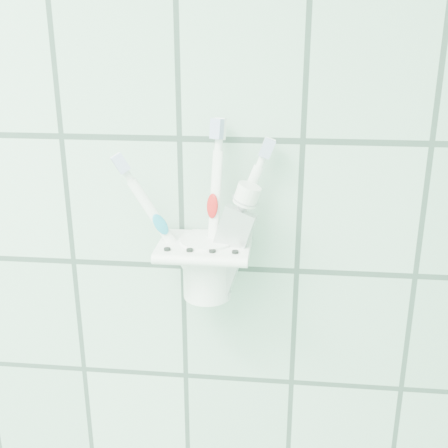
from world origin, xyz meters
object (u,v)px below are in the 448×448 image
toothpaste_tube (213,228)px  toothbrush_pink (202,215)px  toothbrush_orange (209,211)px  holder_bracket (205,248)px  cup (207,265)px  toothbrush_blue (209,210)px

toothpaste_tube → toothbrush_pink: bearing=-173.5°
toothbrush_orange → holder_bracket: bearing=-110.3°
cup → toothbrush_pink: toothbrush_pink is taller
toothbrush_pink → toothpaste_tube: 0.02m
cup → toothbrush_blue: bearing=-60.6°
toothbrush_blue → toothpaste_tube: bearing=16.5°
toothbrush_blue → toothbrush_orange: size_ratio=1.06×
toothbrush_pink → toothbrush_orange: bearing=32.6°
toothbrush_orange → toothbrush_pink: bearing=-119.4°
holder_bracket → cup: 0.03m
cup → toothbrush_pink: bearing=-137.0°
holder_bracket → toothbrush_orange: bearing=72.6°
holder_bracket → toothbrush_blue: size_ratio=0.52×
toothbrush_blue → holder_bracket: bearing=-177.0°
toothbrush_pink → toothbrush_blue: size_ratio=0.91×
toothbrush_orange → toothpaste_tube: size_ratio=1.26×
toothbrush_pink → toothpaste_tube: bearing=-37.6°
toothbrush_orange → toothpaste_tube: toothbrush_orange is taller
holder_bracket → toothbrush_blue: (0.01, -0.00, 0.05)m
cup → toothbrush_blue: (0.00, -0.01, 0.08)m
toothbrush_pink → toothbrush_blue: (0.01, -0.00, 0.01)m
cup → toothbrush_orange: bearing=80.4°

